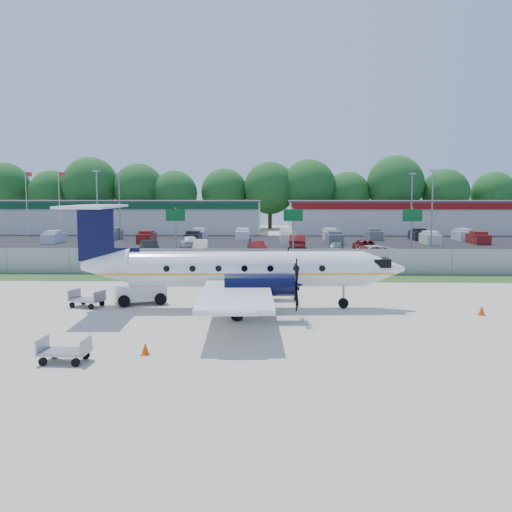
{
  "coord_description": "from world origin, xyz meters",
  "views": [
    {
      "loc": [
        1.0,
        -30.23,
        6.24
      ],
      "look_at": [
        0.0,
        6.0,
        2.3
      ],
      "focal_mm": 40.0,
      "sensor_mm": 36.0,
      "label": 1
    }
  ],
  "objects_px": {
    "pushback_tug": "(142,291)",
    "baggage_cart_far": "(64,351)",
    "aircraft": "(240,269)",
    "baggage_cart_near": "(87,299)"
  },
  "relations": [
    {
      "from": "baggage_cart_far",
      "to": "pushback_tug",
      "type": "bearing_deg",
      "value": 88.65
    },
    {
      "from": "baggage_cart_near",
      "to": "baggage_cart_far",
      "type": "distance_m",
      "value": 10.73
    },
    {
      "from": "baggage_cart_near",
      "to": "baggage_cart_far",
      "type": "xyz_separation_m",
      "value": [
        2.55,
        -10.42,
        -0.01
      ]
    },
    {
      "from": "aircraft",
      "to": "baggage_cart_near",
      "type": "height_order",
      "value": "aircraft"
    },
    {
      "from": "pushback_tug",
      "to": "baggage_cart_far",
      "type": "distance_m",
      "value": 11.65
    },
    {
      "from": "aircraft",
      "to": "baggage_cart_near",
      "type": "xyz_separation_m",
      "value": [
        -8.52,
        0.19,
        -1.74
      ]
    },
    {
      "from": "baggage_cart_near",
      "to": "aircraft",
      "type": "bearing_deg",
      "value": -1.24
    },
    {
      "from": "aircraft",
      "to": "baggage_cart_far",
      "type": "bearing_deg",
      "value": -120.27
    },
    {
      "from": "aircraft",
      "to": "baggage_cart_near",
      "type": "bearing_deg",
      "value": 178.76
    },
    {
      "from": "baggage_cart_near",
      "to": "baggage_cart_far",
      "type": "relative_size",
      "value": 1.13
    }
  ]
}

